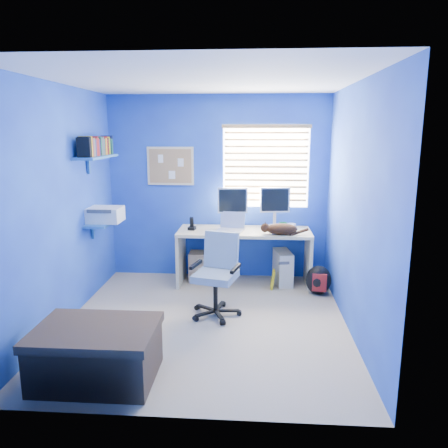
# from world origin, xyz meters

# --- Properties ---
(floor) EXTENTS (3.00, 3.20, 0.00)m
(floor) POSITION_xyz_m (0.00, 0.00, 0.00)
(floor) COLOR #B7A88D
(floor) RESTS_ON ground
(ceiling) EXTENTS (3.00, 3.20, 0.00)m
(ceiling) POSITION_xyz_m (0.00, 0.00, 2.50)
(ceiling) COLOR white
(ceiling) RESTS_ON wall_back
(wall_back) EXTENTS (3.00, 0.01, 2.50)m
(wall_back) POSITION_xyz_m (0.00, 1.60, 1.25)
(wall_back) COLOR #1E39B0
(wall_back) RESTS_ON ground
(wall_front) EXTENTS (3.00, 0.01, 2.50)m
(wall_front) POSITION_xyz_m (0.00, -1.60, 1.25)
(wall_front) COLOR #1E39B0
(wall_front) RESTS_ON ground
(wall_left) EXTENTS (0.01, 3.20, 2.50)m
(wall_left) POSITION_xyz_m (-1.50, 0.00, 1.25)
(wall_left) COLOR #1E39B0
(wall_left) RESTS_ON ground
(wall_right) EXTENTS (0.01, 3.20, 2.50)m
(wall_right) POSITION_xyz_m (1.50, 0.00, 1.25)
(wall_right) COLOR #1E39B0
(wall_right) RESTS_ON ground
(desk) EXTENTS (1.74, 0.65, 0.74)m
(desk) POSITION_xyz_m (0.38, 1.26, 0.37)
(desk) COLOR tan
(desk) RESTS_ON floor
(laptop) EXTENTS (0.37, 0.32, 0.22)m
(laptop) POSITION_xyz_m (0.19, 1.21, 0.85)
(laptop) COLOR silver
(laptop) RESTS_ON desk
(monitor_left) EXTENTS (0.41, 0.16, 0.54)m
(monitor_left) POSITION_xyz_m (0.21, 1.42, 1.01)
(monitor_left) COLOR silver
(monitor_left) RESTS_ON desk
(monitor_right) EXTENTS (0.41, 0.17, 0.54)m
(monitor_right) POSITION_xyz_m (0.78, 1.52, 1.01)
(monitor_right) COLOR silver
(monitor_right) RESTS_ON desk
(phone) EXTENTS (0.10, 0.12, 0.17)m
(phone) POSITION_xyz_m (-0.32, 1.24, 0.82)
(phone) COLOR black
(phone) RESTS_ON desk
(mug) EXTENTS (0.10, 0.09, 0.10)m
(mug) POSITION_xyz_m (0.88, 1.31, 0.79)
(mug) COLOR #156B41
(mug) RESTS_ON desk
(cd_spindle) EXTENTS (0.13, 0.13, 0.07)m
(cd_spindle) POSITION_xyz_m (1.00, 1.38, 0.78)
(cd_spindle) COLOR silver
(cd_spindle) RESTS_ON desk
(cat) EXTENTS (0.40, 0.22, 0.14)m
(cat) POSITION_xyz_m (0.85, 1.04, 0.81)
(cat) COLOR black
(cat) RESTS_ON desk
(tower_pc) EXTENTS (0.26, 0.47, 0.45)m
(tower_pc) POSITION_xyz_m (0.90, 1.30, 0.23)
(tower_pc) COLOR beige
(tower_pc) RESTS_ON floor
(drawer_boxes) EXTENTS (0.35, 0.28, 0.41)m
(drawer_boxes) POSITION_xyz_m (-0.19, 1.35, 0.20)
(drawer_boxes) COLOR tan
(drawer_boxes) RESTS_ON floor
(yellow_book) EXTENTS (0.03, 0.17, 0.24)m
(yellow_book) POSITION_xyz_m (0.76, 1.10, 0.12)
(yellow_book) COLOR yellow
(yellow_book) RESTS_ON floor
(backpack) EXTENTS (0.35, 0.29, 0.37)m
(backpack) POSITION_xyz_m (1.32, 0.93, 0.19)
(backpack) COLOR black
(backpack) RESTS_ON floor
(bed_corner) EXTENTS (0.95, 0.68, 0.46)m
(bed_corner) POSITION_xyz_m (-0.78, -1.14, 0.23)
(bed_corner) COLOR #49352B
(bed_corner) RESTS_ON floor
(office_chair) EXTENTS (0.64, 0.64, 0.91)m
(office_chair) POSITION_xyz_m (0.10, 0.24, 0.34)
(office_chair) COLOR black
(office_chair) RESTS_ON floor
(window_blinds) EXTENTS (1.15, 0.05, 1.10)m
(window_blinds) POSITION_xyz_m (0.65, 1.57, 1.55)
(window_blinds) COLOR white
(window_blinds) RESTS_ON ground
(corkboard) EXTENTS (0.64, 0.02, 0.52)m
(corkboard) POSITION_xyz_m (-0.65, 1.58, 1.55)
(corkboard) COLOR tan
(corkboard) RESTS_ON ground
(wall_shelves) EXTENTS (0.42, 0.90, 1.05)m
(wall_shelves) POSITION_xyz_m (-1.35, 0.75, 1.43)
(wall_shelves) COLOR #2A66AB
(wall_shelves) RESTS_ON ground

